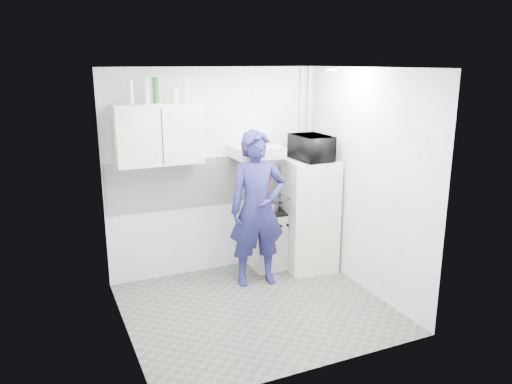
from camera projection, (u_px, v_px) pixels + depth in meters
name	position (u px, v px, depth m)	size (l,w,h in m)	color
floor	(256.00, 308.00, 5.55)	(2.80, 2.80, 0.00)	#595958
ceiling	(256.00, 68.00, 4.90)	(2.80, 2.80, 0.00)	white
wall_back	(216.00, 172.00, 6.33)	(2.80, 2.80, 0.00)	white
wall_left	(120.00, 211.00, 4.67)	(2.60, 2.60, 0.00)	white
wall_right	(366.00, 182.00, 5.78)	(2.60, 2.60, 0.00)	white
person	(257.00, 209.00, 5.98)	(0.69, 0.45, 1.89)	navy
stove	(269.00, 240.00, 6.59)	(0.47, 0.47, 0.74)	beige
fridge	(310.00, 215.00, 6.47)	(0.60, 0.60, 1.46)	white
stove_top	(269.00, 212.00, 6.50)	(0.45, 0.45, 0.03)	black
saucepan	(271.00, 207.00, 6.49)	(0.20, 0.20, 0.11)	silver
microwave	(312.00, 148.00, 6.24)	(0.39, 0.57, 0.31)	black
bottle_b	(131.00, 93.00, 5.50)	(0.07, 0.07, 0.25)	silver
bottle_c	(146.00, 91.00, 5.57)	(0.07, 0.07, 0.28)	#B2B7BC
bottle_d	(155.00, 90.00, 5.61)	(0.07, 0.07, 0.29)	#144C1E
canister_b	(175.00, 96.00, 5.71)	(0.08, 0.08, 0.16)	#B2B7BC
bottle_e	(186.00, 90.00, 5.75)	(0.07, 0.07, 0.28)	#B2B7BC
upper_cabinet	(159.00, 134.00, 5.74)	(1.00, 0.35, 0.70)	white
range_hood	(256.00, 152.00, 6.22)	(0.60, 0.50, 0.14)	beige
backsplash	(216.00, 180.00, 6.34)	(2.74, 0.03, 0.60)	white
pipe_a	(308.00, 165.00, 6.77)	(0.05, 0.05, 2.60)	beige
pipe_b	(300.00, 166.00, 6.73)	(0.04, 0.04, 2.60)	beige
ceiling_spot_fixture	(332.00, 70.00, 5.48)	(0.10, 0.10, 0.02)	white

